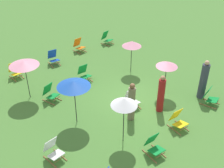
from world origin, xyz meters
name	(u,v)px	position (x,y,z in m)	size (l,w,h in m)	color
ground_plane	(132,103)	(0.00, 0.00, 0.00)	(40.00, 40.00, 0.00)	#477A33
deckchair_0	(53,150)	(-4.32, -0.06, 0.37)	(0.49, 0.77, 0.83)	olive
deckchair_1	(79,46)	(1.94, 5.71, 0.37)	(0.51, 0.78, 0.83)	olive
deckchair_2	(154,146)	(-1.79, -2.45, 0.37)	(0.63, 0.84, 0.83)	olive
deckchair_3	(210,97)	(2.30, -2.51, 0.37)	(0.60, 0.83, 0.83)	olive
deckchair_4	(53,58)	(-0.08, 5.54, 0.37)	(0.65, 0.86, 0.83)	olive
deckchair_5	(84,74)	(-0.08, 3.02, 0.37)	(0.60, 0.83, 0.83)	olive
deckchair_6	(15,71)	(-2.29, 5.79, 0.37)	(0.53, 0.79, 0.83)	olive
deckchair_7	(178,120)	(-0.03, -2.34, 0.37)	(0.63, 0.85, 0.83)	olive
deckchair_9	(107,38)	(3.87, 5.26, 0.37)	(0.53, 0.79, 0.83)	olive
deckchair_10	(50,93)	(-2.29, 2.84, 0.37)	(0.59, 0.83, 0.83)	olive
deckchair_11	(132,99)	(-0.16, -0.11, 0.37)	(0.67, 0.86, 0.83)	olive
umbrella_0	(167,64)	(1.59, -0.62, 1.58)	(0.96, 0.96, 1.70)	black
umbrella_1	(74,84)	(-2.50, 0.83, 1.83)	(1.29, 1.29, 1.95)	black
umbrella_2	(24,63)	(-2.81, 3.73, 1.76)	(1.29, 1.29, 1.86)	black
umbrella_3	(124,102)	(-2.04, -1.26, 1.80)	(0.94, 0.94, 1.96)	black
umbrella_4	(132,44)	(2.16, 1.85, 1.60)	(0.98, 0.98, 1.74)	black
person_0	(161,95)	(0.42, -1.19, 0.82)	(0.39, 0.39, 1.72)	maroon
person_1	(132,102)	(-0.84, -0.64, 0.82)	(0.38, 0.38, 1.71)	#72664C
person_2	(203,81)	(2.53, -2.00, 0.89)	(0.43, 0.43, 1.89)	#333847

